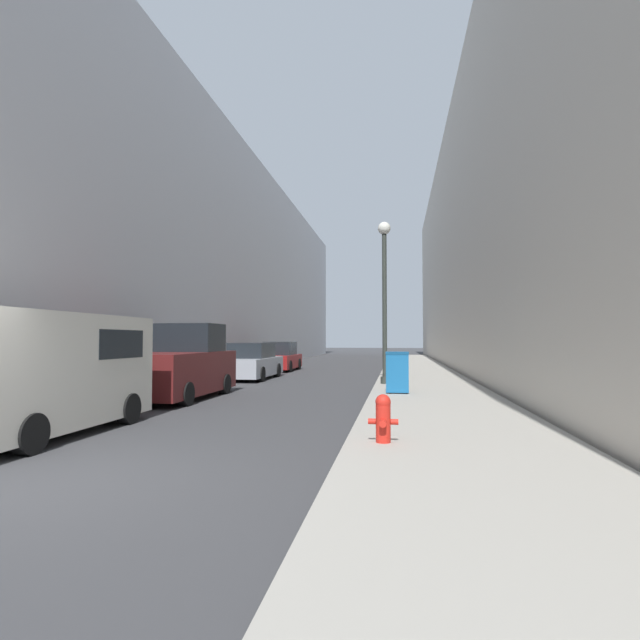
# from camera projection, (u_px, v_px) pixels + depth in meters

# --- Properties ---
(ground_plane) EXTENTS (200.00, 200.00, 0.00)m
(ground_plane) POSITION_uv_depth(u_px,v_px,m) (37.00, 487.00, 5.95)
(ground_plane) COLOR #38383A
(sidewalk_right) EXTENTS (3.73, 60.00, 0.16)m
(sidewalk_right) POSITION_uv_depth(u_px,v_px,m) (421.00, 376.00, 22.91)
(sidewalk_right) COLOR #9E998E
(sidewalk_right) RESTS_ON ground
(building_left_glass) EXTENTS (12.00, 60.00, 13.51)m
(building_left_glass) POSITION_uv_depth(u_px,v_px,m) (174.00, 265.00, 33.52)
(building_left_glass) COLOR #BCBCC1
(building_left_glass) RESTS_ON ground
(building_right_stone) EXTENTS (12.00, 60.00, 15.06)m
(building_right_stone) POSITION_uv_depth(u_px,v_px,m) (549.00, 243.00, 29.86)
(building_right_stone) COLOR beige
(building_right_stone) RESTS_ON ground
(fire_hydrant) EXTENTS (0.47, 0.36, 0.75)m
(fire_hydrant) POSITION_uv_depth(u_px,v_px,m) (383.00, 417.00, 7.80)
(fire_hydrant) COLOR red
(fire_hydrant) RESTS_ON sidewalk_right
(trash_bin) EXTENTS (0.69, 0.65, 1.24)m
(trash_bin) POSITION_uv_depth(u_px,v_px,m) (397.00, 372.00, 15.03)
(trash_bin) COLOR #19609E
(trash_bin) RESTS_ON sidewalk_right
(lamppost) EXTENTS (0.47, 0.47, 5.95)m
(lamppost) POSITION_uv_depth(u_px,v_px,m) (384.00, 285.00, 18.31)
(lamppost) COLOR #2D332D
(lamppost) RESTS_ON sidewalk_right
(white_van) EXTENTS (2.19, 4.57, 2.24)m
(white_van) POSITION_uv_depth(u_px,v_px,m) (42.00, 368.00, 9.30)
(white_van) COLOR beige
(white_van) RESTS_ON ground
(pickup_truck) EXTENTS (2.22, 4.83, 2.26)m
(pickup_truck) POSITION_uv_depth(u_px,v_px,m) (178.00, 367.00, 15.01)
(pickup_truck) COLOR #561919
(pickup_truck) RESTS_ON ground
(parked_sedan_near) EXTENTS (1.86, 4.68, 1.62)m
(parked_sedan_near) POSITION_uv_depth(u_px,v_px,m) (252.00, 362.00, 22.29)
(parked_sedan_near) COLOR #A3A8B2
(parked_sedan_near) RESTS_ON ground
(parked_sedan_far) EXTENTS (1.81, 4.12, 1.63)m
(parked_sedan_far) POSITION_uv_depth(u_px,v_px,m) (280.00, 358.00, 28.21)
(parked_sedan_far) COLOR maroon
(parked_sedan_far) RESTS_ON ground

